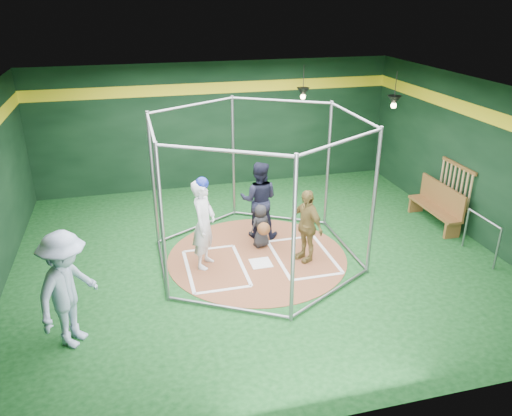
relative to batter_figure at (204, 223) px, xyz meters
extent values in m
cube|color=#0D3913|center=(1.12, 0.07, -0.98)|extent=(10.00, 9.00, 0.02)
cube|color=black|center=(1.12, 0.07, 2.53)|extent=(10.00, 9.00, 0.02)
cube|color=black|center=(1.12, 4.57, 0.78)|extent=(10.00, 0.10, 3.50)
cube|color=black|center=(1.12, -4.43, 0.78)|extent=(10.00, 0.10, 3.50)
cube|color=black|center=(6.12, 0.07, 0.78)|extent=(0.10, 9.00, 3.50)
cube|color=yellow|center=(1.12, 4.54, 1.83)|extent=(10.00, 0.01, 0.30)
cube|color=yellow|center=(6.09, 0.07, 1.83)|extent=(0.01, 9.00, 0.30)
cylinder|color=brown|center=(1.12, 0.07, -0.96)|extent=(3.80, 3.80, 0.01)
cube|color=white|center=(1.12, -0.23, -0.95)|extent=(0.43, 0.43, 0.01)
cube|color=white|center=(0.17, 0.67, -0.95)|extent=(1.10, 0.07, 0.01)
cube|color=white|center=(0.17, -1.03, -0.95)|extent=(1.10, 0.07, 0.01)
cube|color=white|center=(-0.38, -0.18, -0.95)|extent=(0.07, 1.70, 0.01)
cube|color=white|center=(0.72, -0.18, -0.95)|extent=(0.07, 1.70, 0.01)
cube|color=white|center=(2.07, 0.67, -0.95)|extent=(1.10, 0.07, 0.01)
cube|color=white|center=(2.07, -1.03, -0.95)|extent=(1.10, 0.07, 0.01)
cube|color=white|center=(1.52, -0.18, -0.95)|extent=(0.07, 1.70, 0.01)
cube|color=white|center=(2.62, -0.18, -0.95)|extent=(0.07, 1.70, 0.01)
cylinder|color=gray|center=(3.11, 1.22, 0.53)|extent=(0.07, 0.07, 3.00)
cylinder|color=gray|center=(1.12, 2.37, 0.53)|extent=(0.07, 0.07, 3.00)
cylinder|color=gray|center=(-0.87, 1.22, 0.53)|extent=(0.07, 0.07, 3.00)
cylinder|color=gray|center=(-0.87, -1.08, 0.53)|extent=(0.07, 0.07, 3.00)
cylinder|color=gray|center=(1.12, -2.23, 0.53)|extent=(0.07, 0.07, 3.00)
cylinder|color=gray|center=(3.11, -1.08, 0.53)|extent=(0.07, 0.07, 3.00)
cylinder|color=gray|center=(2.12, 1.79, 1.98)|extent=(2.02, 1.20, 0.06)
cylinder|color=gray|center=(2.12, 1.79, -0.92)|extent=(2.02, 1.20, 0.06)
cylinder|color=gray|center=(0.13, 1.79, 1.98)|extent=(2.02, 1.20, 0.06)
cylinder|color=gray|center=(0.13, 1.79, -0.92)|extent=(2.02, 1.20, 0.06)
cylinder|color=gray|center=(-0.87, 0.07, 1.98)|extent=(0.06, 2.30, 0.06)
cylinder|color=gray|center=(-0.87, 0.07, -0.92)|extent=(0.06, 2.30, 0.06)
cylinder|color=gray|center=(0.13, -1.66, 1.98)|extent=(2.02, 1.20, 0.06)
cylinder|color=gray|center=(0.13, -1.66, -0.92)|extent=(2.02, 1.20, 0.06)
cylinder|color=gray|center=(2.12, -1.66, 1.98)|extent=(2.02, 1.20, 0.06)
cylinder|color=gray|center=(2.12, -1.66, -0.92)|extent=(2.02, 1.20, 0.06)
cylinder|color=gray|center=(3.11, 0.07, 1.98)|extent=(0.06, 2.30, 0.06)
cylinder|color=gray|center=(3.11, 0.07, -0.92)|extent=(0.06, 2.30, 0.06)
cube|color=brown|center=(6.06, 0.47, 0.53)|extent=(0.05, 1.25, 0.08)
cube|color=brown|center=(6.06, 0.47, -0.37)|extent=(0.05, 1.25, 0.08)
cylinder|color=tan|center=(6.04, -0.08, 0.08)|extent=(0.06, 0.06, 0.85)
cylinder|color=tan|center=(6.04, 0.07, 0.08)|extent=(0.06, 0.06, 0.85)
cylinder|color=tan|center=(6.04, 0.23, 0.08)|extent=(0.06, 0.06, 0.85)
cylinder|color=tan|center=(6.04, 0.39, 0.08)|extent=(0.06, 0.06, 0.85)
cylinder|color=tan|center=(6.04, 0.55, 0.08)|extent=(0.06, 0.06, 0.85)
cylinder|color=tan|center=(6.04, 0.70, 0.08)|extent=(0.06, 0.06, 0.85)
cylinder|color=tan|center=(6.04, 0.86, 0.08)|extent=(0.06, 0.06, 0.85)
cylinder|color=tan|center=(6.04, 1.02, 0.08)|extent=(0.06, 0.06, 0.85)
cone|color=black|center=(3.32, 3.67, 1.78)|extent=(0.34, 0.34, 0.22)
sphere|color=#FFD899|center=(3.32, 3.67, 1.65)|extent=(0.14, 0.14, 0.14)
cylinder|color=black|center=(3.32, 3.67, 2.13)|extent=(0.02, 0.02, 0.70)
cone|color=black|center=(5.12, 2.07, 1.78)|extent=(0.34, 0.34, 0.22)
sphere|color=#FFD899|center=(5.12, 2.07, 1.65)|extent=(0.14, 0.14, 0.14)
cylinder|color=black|center=(5.12, 2.07, 2.13)|extent=(0.02, 0.02, 0.70)
imported|color=silver|center=(0.00, 0.00, -0.03)|extent=(0.71, 0.81, 1.86)
sphere|color=navy|center=(0.00, 0.00, 0.84)|extent=(0.26, 0.26, 0.26)
imported|color=#9E8643|center=(2.07, -0.27, -0.18)|extent=(0.69, 0.99, 1.56)
imported|color=black|center=(1.32, 0.52, -0.46)|extent=(0.56, 0.45, 0.98)
sphere|color=brown|center=(1.32, 0.27, -0.42)|extent=(0.28, 0.28, 0.28)
imported|color=black|center=(1.42, 1.04, -0.06)|extent=(1.05, 0.93, 1.78)
imported|color=#A6BADB|center=(-2.42, -1.90, 0.02)|extent=(1.29, 1.46, 1.96)
cube|color=brown|center=(5.67, 0.59, -0.56)|extent=(0.40, 1.73, 0.06)
cube|color=brown|center=(5.84, 0.59, -0.25)|extent=(0.06, 1.73, 0.58)
cube|color=brown|center=(5.67, -0.18, -0.77)|extent=(0.38, 0.08, 0.38)
cube|color=brown|center=(5.67, 1.36, -0.77)|extent=(0.38, 0.08, 0.38)
cylinder|color=gray|center=(5.67, -1.63, -0.51)|extent=(0.05, 0.05, 0.92)
cylinder|color=gray|center=(5.67, -0.60, -0.51)|extent=(0.05, 0.05, 0.92)
cylinder|color=gray|center=(5.67, -1.12, -0.07)|extent=(0.05, 1.02, 0.05)
camera|label=1|loc=(-1.24, -8.96, 4.25)|focal=35.00mm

